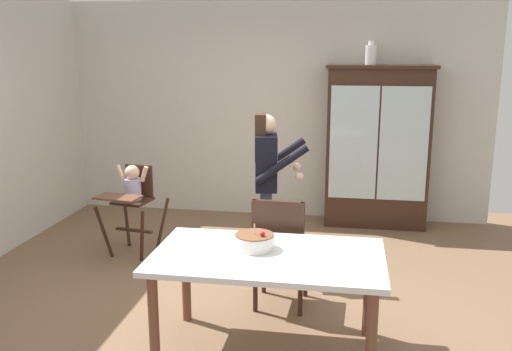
{
  "coord_description": "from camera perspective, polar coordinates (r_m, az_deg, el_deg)",
  "views": [
    {
      "loc": [
        0.93,
        -4.31,
        2.12
      ],
      "look_at": [
        0.09,
        0.7,
        0.95
      ],
      "focal_mm": 38.89,
      "sensor_mm": 36.0,
      "label": 1
    }
  ],
  "objects": [
    {
      "name": "birthday_cake",
      "position": [
        3.92,
        -0.16,
        -6.79
      ],
      "size": [
        0.28,
        0.28,
        0.19
      ],
      "color": "white",
      "rests_on": "dining_table"
    },
    {
      "name": "wall_back",
      "position": [
        7.04,
        1.92,
        6.7
      ],
      "size": [
        5.32,
        0.06,
        2.7
      ],
      "primitive_type": "cube",
      "color": "beige",
      "rests_on": "ground_plane"
    },
    {
      "name": "dining_chair_far_side",
      "position": [
        4.53,
        2.45,
        -7.22
      ],
      "size": [
        0.46,
        0.46,
        0.96
      ],
      "rotation": [
        0.0,
        0.0,
        3.1
      ],
      "color": "#382116",
      "rests_on": "ground_plane"
    },
    {
      "name": "adult_person",
      "position": [
        5.21,
        1.13,
        0.2
      ],
      "size": [
        0.56,
        0.54,
        1.53
      ],
      "rotation": [
        0.0,
        0.0,
        1.73
      ],
      "color": "#33425B",
      "rests_on": "ground_plane"
    },
    {
      "name": "high_chair_with_toddler",
      "position": [
        5.88,
        -12.6,
        -1.78
      ],
      "size": [
        0.65,
        0.75,
        0.95
      ],
      "rotation": [
        0.0,
        0.0,
        -0.15
      ],
      "color": "#382116",
      "rests_on": "ground_plane"
    },
    {
      "name": "ceramic_vase",
      "position": [
        6.68,
        11.75,
        12.13
      ],
      "size": [
        0.13,
        0.13,
        0.27
      ],
      "color": "white",
      "rests_on": "china_cabinet"
    },
    {
      "name": "dining_table",
      "position": [
        3.87,
        1.21,
        -9.34
      ],
      "size": [
        1.59,
        0.92,
        0.74
      ],
      "color": "silver",
      "rests_on": "ground_plane"
    },
    {
      "name": "ground_plane",
      "position": [
        4.89,
        -2.44,
        -12.73
      ],
      "size": [
        6.24,
        6.24,
        0.0
      ],
      "primitive_type": "plane",
      "color": "brown"
    },
    {
      "name": "china_cabinet",
      "position": [
        6.78,
        12.36,
        2.93
      ],
      "size": [
        1.25,
        0.48,
        1.93
      ],
      "color": "#382116",
      "rests_on": "ground_plane"
    }
  ]
}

